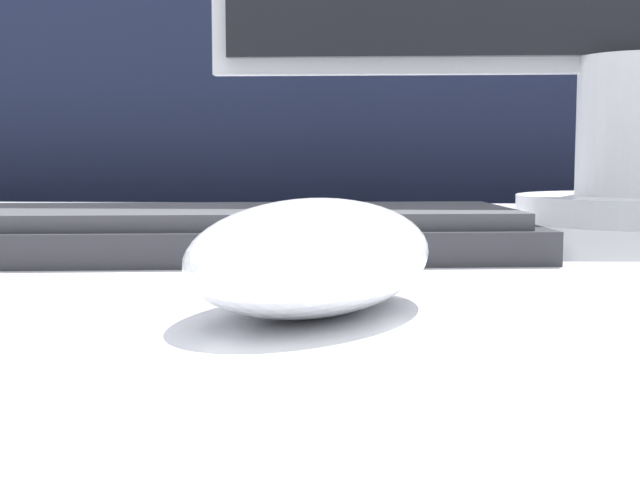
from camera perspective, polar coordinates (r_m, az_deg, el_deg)
name	(u,v)px	position (r m, az deg, el deg)	size (l,w,h in m)	color
partition_panel	(291,379)	(1.10, -1.85, -8.89)	(5.00, 0.03, 1.03)	black
computer_mouse_near	(314,256)	(0.29, -0.39, -1.02)	(0.11, 0.13, 0.04)	white
keyboard	(168,232)	(0.46, -9.71, 0.48)	(0.38, 0.16, 0.02)	#28282D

